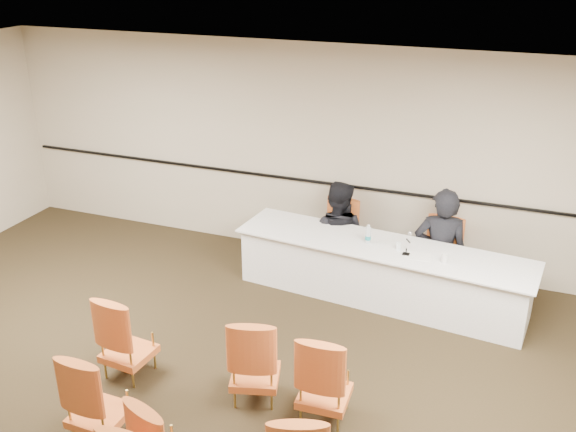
# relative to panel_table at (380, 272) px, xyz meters

# --- Properties ---
(ceiling) EXTENTS (10.00, 10.00, 0.00)m
(ceiling) POSITION_rel_panel_table_xyz_m (-1.00, -3.02, 2.63)
(ceiling) COLOR white
(ceiling) RESTS_ON ground
(wall_back) EXTENTS (10.00, 0.04, 3.00)m
(wall_back) POSITION_rel_panel_table_xyz_m (-1.00, 0.98, 1.13)
(wall_back) COLOR #B0A48B
(wall_back) RESTS_ON ground
(wall_rail) EXTENTS (9.80, 0.04, 0.03)m
(wall_rail) POSITION_rel_panel_table_xyz_m (-1.00, 0.94, 0.73)
(wall_rail) COLOR black
(wall_rail) RESTS_ON wall_back
(panel_table) EXTENTS (3.77, 1.22, 0.74)m
(panel_table) POSITION_rel_panel_table_xyz_m (0.00, 0.00, 0.00)
(panel_table) COLOR silver
(panel_table) RESTS_ON ground
(panelist_main) EXTENTS (0.74, 0.54, 1.87)m
(panelist_main) POSITION_rel_panel_table_xyz_m (0.65, 0.49, 0.10)
(panelist_main) COLOR black
(panelist_main) RESTS_ON ground
(panelist_main_chair) EXTENTS (0.55, 0.55, 0.95)m
(panelist_main_chair) POSITION_rel_panel_table_xyz_m (0.65, 0.49, 0.10)
(panelist_main_chair) COLOR orange
(panelist_main_chair) RESTS_ON ground
(panelist_second) EXTENTS (0.85, 0.67, 1.71)m
(panelist_second) POSITION_rel_panel_table_xyz_m (-0.77, 0.63, 0.04)
(panelist_second) COLOR black
(panelist_second) RESTS_ON ground
(panelist_second_chair) EXTENTS (0.55, 0.55, 0.95)m
(panelist_second_chair) POSITION_rel_panel_table_xyz_m (-0.77, 0.63, 0.10)
(panelist_second_chair) COLOR orange
(panelist_second_chair) RESTS_ON ground
(papers) EXTENTS (0.32, 0.24, 0.00)m
(papers) POSITION_rel_panel_table_xyz_m (0.46, -0.14, 0.37)
(papers) COLOR white
(papers) RESTS_ON panel_table
(microphone) EXTENTS (0.10, 0.19, 0.25)m
(microphone) POSITION_rel_panel_table_xyz_m (0.32, -0.15, 0.50)
(microphone) COLOR black
(microphone) RESTS_ON panel_table
(water_bottle) EXTENTS (0.09, 0.09, 0.24)m
(water_bottle) POSITION_rel_panel_table_xyz_m (-0.19, 0.02, 0.49)
(water_bottle) COLOR teal
(water_bottle) RESTS_ON panel_table
(drinking_glass) EXTENTS (0.07, 0.07, 0.10)m
(drinking_glass) POSITION_rel_panel_table_xyz_m (0.21, -0.05, 0.42)
(drinking_glass) COLOR white
(drinking_glass) RESTS_ON panel_table
(coffee_cup) EXTENTS (0.08, 0.08, 0.12)m
(coffee_cup) POSITION_rel_panel_table_xyz_m (0.78, -0.19, 0.43)
(coffee_cup) COLOR silver
(coffee_cup) RESTS_ON panel_table
(aud_chair_front_left) EXTENTS (0.54, 0.54, 0.95)m
(aud_chair_front_left) POSITION_rel_panel_table_xyz_m (-2.08, -2.45, 0.10)
(aud_chair_front_left) COLOR orange
(aud_chair_front_left) RESTS_ON ground
(aud_chair_front_mid) EXTENTS (0.62, 0.62, 0.95)m
(aud_chair_front_mid) POSITION_rel_panel_table_xyz_m (-0.70, -2.33, 0.10)
(aud_chair_front_mid) COLOR orange
(aud_chair_front_mid) RESTS_ON ground
(aud_chair_front_right) EXTENTS (0.53, 0.53, 0.95)m
(aud_chair_front_right) POSITION_rel_panel_table_xyz_m (0.03, -2.36, 0.10)
(aud_chair_front_right) COLOR orange
(aud_chair_front_right) RESTS_ON ground
(aud_chair_back_left) EXTENTS (0.52, 0.52, 0.95)m
(aud_chair_back_left) POSITION_rel_panel_table_xyz_m (-1.78, -3.35, 0.10)
(aud_chair_back_left) COLOR orange
(aud_chair_back_left) RESTS_ON ground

